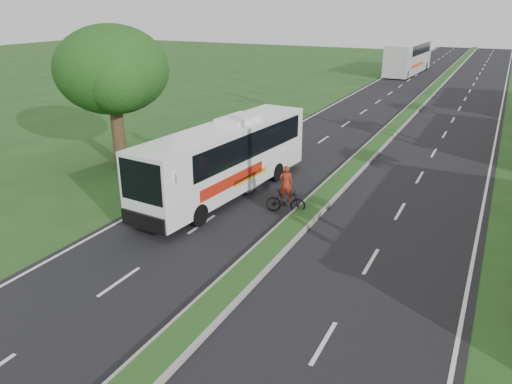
% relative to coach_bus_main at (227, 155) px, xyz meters
% --- Properties ---
extents(ground, '(180.00, 180.00, 0.00)m').
position_rel_coach_bus_main_xyz_m(ground, '(4.25, -8.47, -1.95)').
color(ground, '#23481A').
rests_on(ground, ground).
extents(road_asphalt, '(14.00, 160.00, 0.02)m').
position_rel_coach_bus_main_xyz_m(road_asphalt, '(4.25, 11.53, -1.94)').
color(road_asphalt, black).
rests_on(road_asphalt, ground).
extents(median_strip, '(1.20, 160.00, 0.18)m').
position_rel_coach_bus_main_xyz_m(median_strip, '(4.25, 11.53, -1.85)').
color(median_strip, gray).
rests_on(median_strip, ground).
extents(lane_edge_left, '(0.12, 160.00, 0.01)m').
position_rel_coach_bus_main_xyz_m(lane_edge_left, '(-2.45, 11.53, -1.95)').
color(lane_edge_left, silver).
rests_on(lane_edge_left, ground).
extents(lane_edge_right, '(0.12, 160.00, 0.01)m').
position_rel_coach_bus_main_xyz_m(lane_edge_right, '(10.95, 11.53, -1.95)').
color(lane_edge_right, silver).
rests_on(lane_edge_right, ground).
extents(shade_tree, '(6.30, 6.00, 7.54)m').
position_rel_coach_bus_main_xyz_m(shade_tree, '(-7.86, 1.55, 3.07)').
color(shade_tree, '#473321').
rests_on(shade_tree, ground).
extents(coach_bus_main, '(3.27, 11.15, 3.55)m').
position_rel_coach_bus_main_xyz_m(coach_bus_main, '(0.00, 0.00, 0.00)').
color(coach_bus_main, white).
rests_on(coach_bus_main, ground).
extents(coach_bus_far, '(3.53, 13.13, 3.79)m').
position_rel_coach_bus_main_xyz_m(coach_bus_far, '(-0.59, 47.36, 0.19)').
color(coach_bus_far, silver).
rests_on(coach_bus_far, ground).
extents(motorcyclist, '(1.79, 0.94, 2.13)m').
position_rel_coach_bus_main_xyz_m(motorcyclist, '(3.32, -0.75, -1.20)').
color(motorcyclist, black).
rests_on(motorcyclist, ground).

